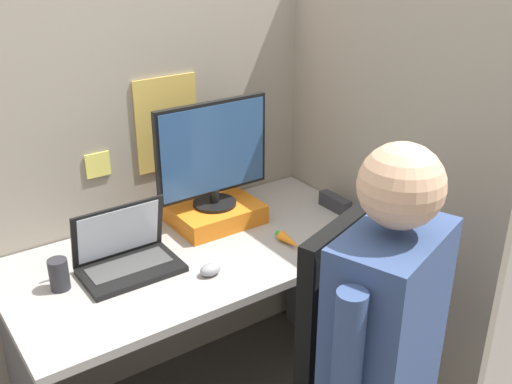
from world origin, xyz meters
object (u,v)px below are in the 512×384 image
Objects in this scene: laptop at (127,258)px; person at (392,360)px; pen_cup at (59,274)px; monitor at (213,153)px; paper_box at (215,213)px; stapler at (335,203)px; carrot_toy at (290,241)px.

laptop is 0.24× the size of person.
pen_cup is at bearing 122.61° from person.
monitor is at bearing 85.33° from person.
paper_box is 0.24m from monitor.
monitor reaches higher than stapler.
laptop is 2.39× the size of carrot_toy.
paper_box is 2.45× the size of carrot_toy.
person reaches higher than carrot_toy.
laptop is 0.91m from person.
monitor is 0.54m from stapler.
monitor reaches higher than carrot_toy.
stapler is at bearing -22.40° from monitor.
person is at bearing -123.29° from stapler.
carrot_toy is at bearing -158.39° from stapler.
stapler is 0.95m from person.
stapler is at bearing 56.71° from person.
pen_cup is (-0.75, 0.19, 0.03)m from carrot_toy.
paper_box is at bearing 111.00° from carrot_toy.
person is at bearing -106.54° from carrot_toy.
paper_box reaches higher than stapler.
stapler is 0.11× the size of person.
person reaches higher than laptop.
person is (-0.08, -0.98, -0.23)m from monitor.
monitor reaches higher than laptop.
carrot_toy is 0.10× the size of person.
laptop is (-0.41, -0.13, 0.01)m from paper_box.
laptop is at bearing -3.85° from pen_cup.
pen_cup is (-1.07, 0.06, 0.02)m from stapler.
laptop is at bearing 176.73° from stapler.
person is 1.02m from pen_cup.
pen_cup is (-0.55, 0.86, 0.00)m from person.
pen_cup is at bearing 176.61° from stapler.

